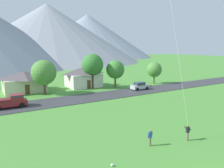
% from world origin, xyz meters
% --- Properties ---
extents(road_strip, '(160.00, 6.89, 0.08)m').
position_xyz_m(road_strip, '(0.00, 29.77, 0.04)').
color(road_strip, '#38383D').
rests_on(road_strip, ground).
extents(mountain_far_west_ridge, '(115.79, 115.79, 36.25)m').
position_xyz_m(mountain_far_west_ridge, '(25.13, 135.76, 18.13)').
color(mountain_far_west_ridge, '#8E939E').
rests_on(mountain_far_west_ridge, ground).
extents(mountain_central_ridge, '(115.64, 115.64, 38.16)m').
position_xyz_m(mountain_central_ridge, '(72.51, 177.92, 19.08)').
color(mountain_central_ridge, gray).
rests_on(mountain_central_ridge, ground).
extents(house_leftmost, '(8.99, 7.40, 4.44)m').
position_xyz_m(house_leftmost, '(-5.85, 42.41, 2.30)').
color(house_leftmost, beige).
rests_on(house_leftmost, ground).
extents(house_left_center, '(8.14, 6.64, 4.89)m').
position_xyz_m(house_left_center, '(7.50, 41.07, 2.53)').
color(house_left_center, silver).
rests_on(house_left_center, ground).
extents(tree_near_left, '(4.39, 4.39, 6.45)m').
position_xyz_m(tree_near_left, '(13.78, 36.54, 4.24)').
color(tree_near_left, brown).
rests_on(tree_near_left, ground).
extents(tree_center, '(5.02, 5.02, 7.04)m').
position_xyz_m(tree_center, '(-2.86, 37.04, 4.52)').
color(tree_center, '#4C3823').
rests_on(tree_center, ground).
extents(tree_right_of_center, '(5.01, 5.01, 8.03)m').
position_xyz_m(tree_right_of_center, '(8.45, 37.92, 5.51)').
color(tree_right_of_center, '#4C3823').
rests_on(tree_right_of_center, ground).
extents(tree_near_right, '(3.94, 3.94, 5.65)m').
position_xyz_m(tree_near_right, '(25.26, 35.63, 3.66)').
color(tree_near_right, brown).
rests_on(tree_near_right, ground).
extents(parked_car_silver_west_end, '(4.24, 2.15, 1.68)m').
position_xyz_m(parked_car_silver_west_end, '(16.81, 30.92, 0.87)').
color(parked_car_silver_west_end, '#B7BCC1').
rests_on(parked_car_silver_west_end, road_strip).
extents(pickup_truck_maroon_west_side, '(5.23, 2.38, 1.99)m').
position_xyz_m(pickup_truck_maroon_west_side, '(-10.06, 30.01, 1.06)').
color(pickup_truck_maroon_west_side, maroon).
rests_on(pickup_truck_maroon_west_side, road_strip).
extents(watcher_person, '(0.56, 0.24, 1.68)m').
position_xyz_m(watcher_person, '(-0.04, 8.09, 0.88)').
color(watcher_person, '#70604C').
rests_on(watcher_person, ground).
extents(soccer_ball, '(0.24, 0.24, 0.24)m').
position_xyz_m(soccer_ball, '(-5.17, 6.83, 0.12)').
color(soccer_ball, white).
rests_on(soccer_ball, ground).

